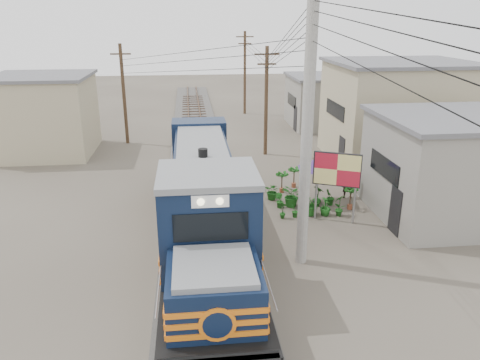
{
  "coord_description": "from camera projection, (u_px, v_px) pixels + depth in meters",
  "views": [
    {
      "loc": [
        -0.5,
        -15.78,
        8.73
      ],
      "look_at": [
        1.55,
        2.73,
        2.2
      ],
      "focal_mm": 35.0,
      "sensor_mm": 36.0,
      "label": 1
    }
  ],
  "objects": [
    {
      "name": "shophouse_back",
      "position": [
        327.0,
        101.0,
        38.82
      ],
      "size": [
        6.3,
        6.3,
        4.2
      ],
      "color": "gray",
      "rests_on": "ground"
    },
    {
      "name": "market_umbrella",
      "position": [
        319.0,
        163.0,
        22.59
      ],
      "size": [
        2.49,
        2.49,
        2.3
      ],
      "rotation": [
        0.0,
        0.0,
        0.22
      ],
      "color": "black",
      "rests_on": "ground"
    },
    {
      "name": "wooden_pole_left",
      "position": [
        124.0,
        92.0,
        32.88
      ],
      "size": [
        1.6,
        0.24,
        7.0
      ],
      "color": "#4C3826",
      "rests_on": "ground"
    },
    {
      "name": "utility_pole_main",
      "position": [
        307.0,
        132.0,
        15.98
      ],
      "size": [
        0.4,
        0.4,
        10.0
      ],
      "color": "#9E9B93",
      "rests_on": "ground"
    },
    {
      "name": "shophouse_left",
      "position": [
        44.0,
        115.0,
        30.84
      ],
      "size": [
        6.3,
        6.3,
        5.2
      ],
      "color": "tan",
      "rests_on": "ground"
    },
    {
      "name": "shophouse_front",
      "position": [
        459.0,
        167.0,
        20.97
      ],
      "size": [
        7.35,
        6.3,
        4.7
      ],
      "color": "gray",
      "rests_on": "ground"
    },
    {
      "name": "plant_nursery",
      "position": [
        302.0,
        199.0,
        22.24
      ],
      "size": [
        3.56,
        3.17,
        1.12
      ],
      "color": "#195317",
      "rests_on": "ground"
    },
    {
      "name": "shophouse_mid",
      "position": [
        397.0,
        111.0,
        29.26
      ],
      "size": [
        8.4,
        7.35,
        6.2
      ],
      "color": "tan",
      "rests_on": "ground"
    },
    {
      "name": "power_lines",
      "position": [
        193.0,
        41.0,
        23.19
      ],
      "size": [
        9.65,
        19.0,
        3.3
      ],
      "color": "black",
      "rests_on": "ground"
    },
    {
      "name": "wooden_pole_mid",
      "position": [
        266.0,
        99.0,
        30.12
      ],
      "size": [
        1.6,
        0.24,
        7.0
      ],
      "color": "#4C3826",
      "rests_on": "ground"
    },
    {
      "name": "locomotive",
      "position": [
        205.0,
        201.0,
        18.52
      ],
      "size": [
        3.09,
        16.83,
        4.17
      ],
      "color": "black",
      "rests_on": "ground"
    },
    {
      "name": "ballast",
      "position": [
        200.0,
        174.0,
        27.09
      ],
      "size": [
        3.6,
        70.0,
        0.16
      ],
      "primitive_type": "cube",
      "color": "#595651",
      "rests_on": "ground"
    },
    {
      "name": "track",
      "position": [
        200.0,
        171.0,
        27.03
      ],
      "size": [
        1.15,
        70.0,
        0.12
      ],
      "color": "#51331E",
      "rests_on": "ground"
    },
    {
      "name": "ground",
      "position": [
        207.0,
        260.0,
        17.74
      ],
      "size": [
        120.0,
        120.0,
        0.0
      ],
      "primitive_type": "plane",
      "color": "#473F35",
      "rests_on": "ground"
    },
    {
      "name": "billboard",
      "position": [
        337.0,
        172.0,
        20.33
      ],
      "size": [
        1.93,
        0.98,
        3.2
      ],
      "rotation": [
        0.0,
        0.0,
        -0.43
      ],
      "color": "#99999E",
      "rests_on": "ground"
    },
    {
      "name": "wooden_pole_far",
      "position": [
        245.0,
        71.0,
        43.2
      ],
      "size": [
        1.6,
        0.24,
        7.5
      ],
      "color": "#4C3826",
      "rests_on": "ground"
    },
    {
      "name": "vendor",
      "position": [
        348.0,
        181.0,
        23.53
      ],
      "size": [
        0.69,
        0.48,
        1.84
      ],
      "primitive_type": "imported",
      "rotation": [
        0.0,
        0.0,
        3.09
      ],
      "color": "black",
      "rests_on": "ground"
    }
  ]
}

